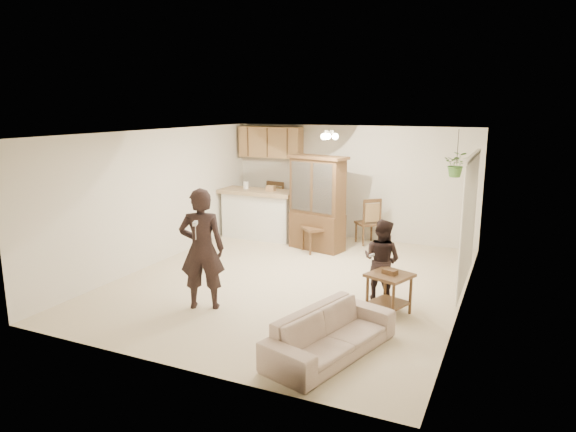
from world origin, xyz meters
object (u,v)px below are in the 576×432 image
at_px(chair_bar, 269,219).
at_px(chair_hutch_left, 315,237).
at_px(adult, 202,249).
at_px(sofa, 331,326).
at_px(side_table, 389,293).
at_px(chair_hutch_right, 367,231).
at_px(child, 382,257).
at_px(china_hutch, 317,204).

bearing_deg(chair_bar, chair_hutch_left, -23.08).
xyz_separation_m(adult, chair_bar, (-1.15, 4.49, -0.57)).
height_order(adult, chair_hutch_left, adult).
distance_m(sofa, side_table, 1.54).
distance_m(chair_hutch_left, chair_hutch_right, 1.32).
distance_m(adult, child, 2.70).
relative_size(china_hutch, side_table, 2.76).
bearing_deg(sofa, child, 13.99).
bearing_deg(adult, side_table, 175.38).
bearing_deg(side_table, chair_hutch_left, 129.77).
relative_size(child, chair_hutch_left, 1.23).
height_order(sofa, side_table, sofa).
relative_size(adult, side_table, 2.56).
height_order(side_table, chair_hutch_left, chair_hutch_left).
bearing_deg(china_hutch, side_table, -37.83).
distance_m(child, chair_bar, 4.65).
relative_size(child, side_table, 1.92).
relative_size(sofa, child, 1.39).
relative_size(china_hutch, chair_hutch_left, 1.76).
bearing_deg(chair_bar, chair_hutch_right, 10.87).
height_order(adult, chair_hutch_right, adult).
bearing_deg(chair_bar, china_hutch, -18.68).
xyz_separation_m(china_hutch, chair_hutch_left, (0.04, -0.19, -0.65)).
bearing_deg(chair_hutch_left, chair_hutch_right, 97.52).
bearing_deg(child, sofa, 103.11).
bearing_deg(side_table, chair_bar, 135.72).
relative_size(child, chair_bar, 1.14).
bearing_deg(child, adult, 46.88).
distance_m(child, china_hutch, 2.97).
relative_size(side_table, chair_hutch_right, 0.70).
xyz_separation_m(child, china_hutch, (-1.92, 2.24, 0.28)).
bearing_deg(chair_hutch_right, chair_hutch_left, 11.85).
bearing_deg(china_hutch, adult, -82.05).
bearing_deg(sofa, side_table, 3.93).
distance_m(side_table, chair_hutch_left, 3.32).
distance_m(child, chair_hutch_right, 3.32).
height_order(china_hutch, chair_hutch_left, china_hutch).
xyz_separation_m(side_table, chair_hutch_left, (-2.13, 2.56, -0.00)).
distance_m(adult, side_table, 2.76).
distance_m(adult, chair_bar, 4.67).
bearing_deg(adult, chair_bar, -99.54).
height_order(chair_bar, chair_hutch_left, chair_bar).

